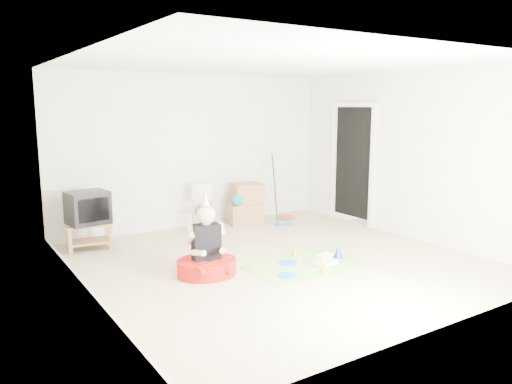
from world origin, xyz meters
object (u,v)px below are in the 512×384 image
folding_chair (203,209)px  birthday_cake (325,263)px  tv_stand (89,234)px  crt_tv (88,208)px  seated_woman (207,257)px  cardboard_boxes (246,205)px

folding_chair → birthday_cake: (0.52, -2.49, -0.35)m
tv_stand → crt_tv: crt_tv is taller
seated_woman → tv_stand: bearing=115.3°
birthday_cake → tv_stand: bearing=134.2°
tv_stand → crt_tv: size_ratio=1.21×
seated_woman → birthday_cake: 1.57m
crt_tv → seated_woman: size_ratio=0.52×
crt_tv → seated_woman: (0.92, -1.94, -0.39)m
folding_chair → birthday_cake: size_ratio=2.67×
folding_chair → cardboard_boxes: folding_chair is taller
cardboard_boxes → folding_chair: bearing=-175.9°
birthday_cake → crt_tv: bearing=134.2°
tv_stand → crt_tv: 0.39m
folding_chair → crt_tv: bearing=-178.9°
crt_tv → tv_stand: bearing=172.3°
tv_stand → cardboard_boxes: (2.74, 0.10, 0.11)m
folding_chair → seated_woman: size_ratio=0.75×
crt_tv → cardboard_boxes: bearing=-5.6°
crt_tv → folding_chair: bearing=-6.6°
tv_stand → birthday_cake: (2.39, -2.46, -0.20)m
crt_tv → cardboard_boxes: (2.74, 0.10, -0.27)m
folding_chair → seated_woman: bearing=-115.9°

